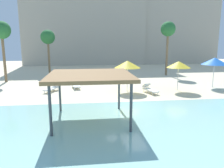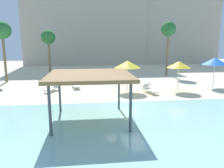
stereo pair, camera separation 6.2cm
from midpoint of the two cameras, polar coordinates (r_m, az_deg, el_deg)
The scene contains 14 objects.
ground_plane at distance 14.42m, azimuth 3.69°, elevation -6.52°, with size 80.00×80.00×0.00m, color beige.
lagoon_water at distance 9.66m, azimuth 9.63°, elevation -15.66°, with size 44.00×13.50×0.04m, color #99D1C6.
shade_pavilion at distance 11.71m, azimuth -5.96°, elevation 1.95°, with size 4.46×4.46×2.66m.
beach_umbrella_yellow_0 at distance 20.26m, azimuth 17.17°, elevation 4.96°, with size 2.12×2.12×2.68m.
beach_umbrella_blue_1 at distance 23.12m, azimuth 25.50°, elevation 5.50°, with size 2.50×2.50×2.90m.
beach_umbrella_yellow_3 at distance 19.17m, azimuth 4.02°, elevation 5.24°, with size 2.33×2.33×2.75m.
lounge_chair_0 at distance 20.10m, azimuth -15.64°, elevation -0.92°, with size 1.30×1.98×0.74m.
lounge_chair_1 at distance 19.03m, azimuth 9.83°, elevation -1.32°, with size 1.08×1.99×0.74m.
lounge_chair_3 at distance 21.03m, azimuth -9.69°, elevation -0.15°, with size 0.95×1.98×0.74m.
palm_tree_0 at distance 30.54m, azimuth -16.70°, elevation 11.59°, with size 1.90×1.90×5.99m.
palm_tree_1 at distance 29.56m, azimuth 14.57°, elevation 13.56°, with size 1.90×1.90×6.99m.
palm_tree_2 at distance 26.44m, azimuth -27.27°, elevation 12.23°, with size 1.90×1.90×6.58m.
hotel_block_0 at distance 45.90m, azimuth -7.31°, elevation 16.74°, with size 23.36×8.23×18.03m, color #B2A893.
hotel_block_1 at distance 49.28m, azimuth 11.62°, elevation 14.04°, with size 23.44×9.46×14.33m, color #B2A893.
Camera 1 is at (-2.60, -13.51, 4.32)m, focal length 34.50 mm.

